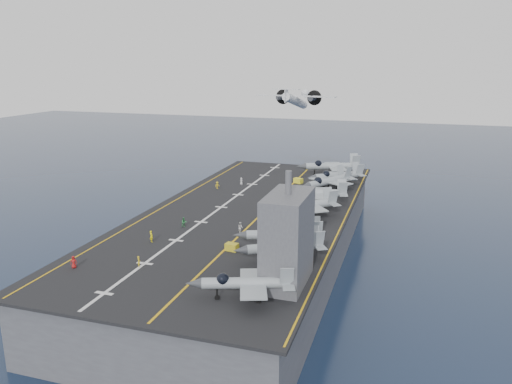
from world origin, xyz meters
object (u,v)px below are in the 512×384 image
(island_superstructure, at_px, (288,228))
(tow_cart_a, at_px, (232,247))
(fighter_jet_0, at_px, (247,282))
(transport_plane, at_px, (295,101))

(island_superstructure, xyz_separation_m, tow_cart_a, (-10.83, 8.57, -6.93))
(fighter_jet_0, height_order, transport_plane, transport_plane)
(tow_cart_a, bearing_deg, transport_plane, 96.37)
(island_superstructure, bearing_deg, tow_cart_a, 141.64)
(tow_cart_a, height_order, transport_plane, transport_plane)
(fighter_jet_0, distance_m, tow_cart_a, 16.48)
(island_superstructure, bearing_deg, fighter_jet_0, -119.73)
(island_superstructure, relative_size, fighter_jet_0, 0.98)
(fighter_jet_0, height_order, tow_cart_a, fighter_jet_0)
(island_superstructure, relative_size, transport_plane, 0.57)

